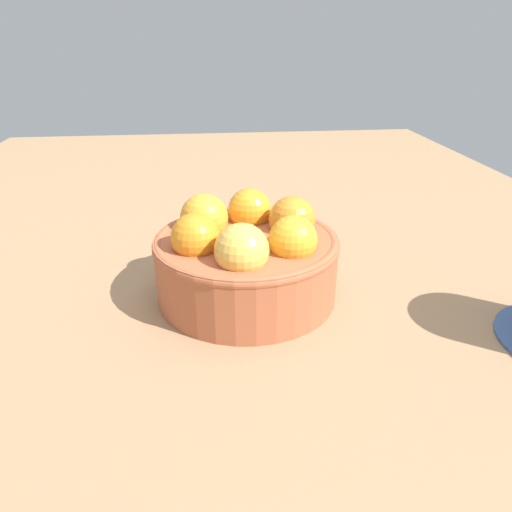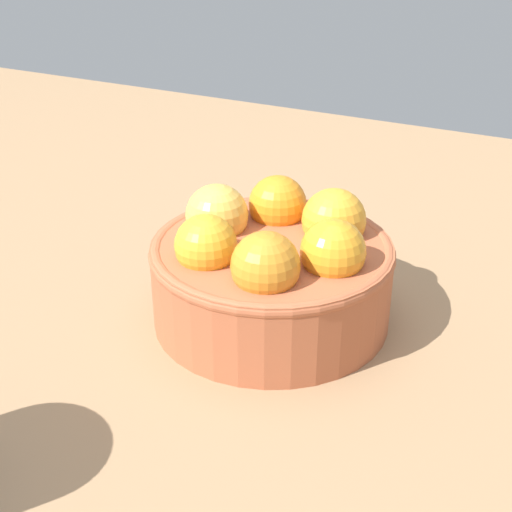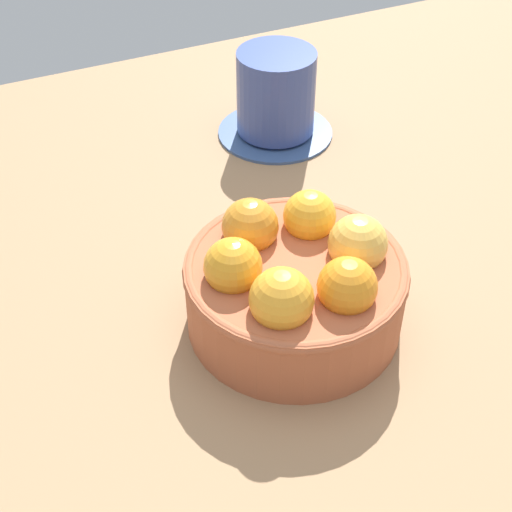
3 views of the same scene
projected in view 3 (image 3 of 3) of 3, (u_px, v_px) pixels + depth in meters
The scene contains 3 objects.
ground_plane at pixel (292, 342), 58.88cm from camera, with size 155.36×94.96×4.88cm, color #997551.
terracotta_bowl at pixel (295, 283), 54.67cm from camera, with size 16.42×16.42×8.85cm.
coffee_cup at pixel (276, 98), 74.93cm from camera, with size 11.86×11.86×8.97cm.
Camera 3 is at (-19.37, -35.09, 41.31)cm, focal length 52.38 mm.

